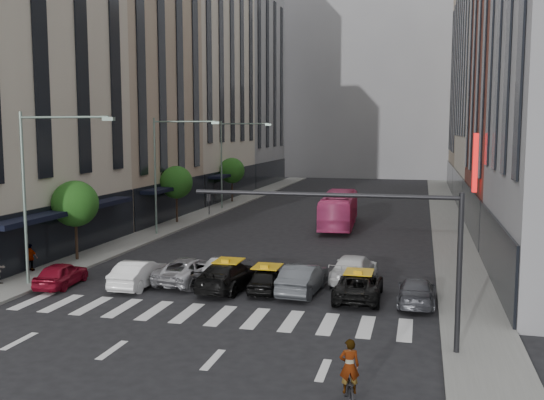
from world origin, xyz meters
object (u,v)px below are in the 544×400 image
Objects in this scene: streetlamp_mid at (166,160)px; car_red at (61,274)px; motorcycle at (349,387)px; taxi_center at (267,279)px; streetlamp_far at (230,153)px; bus at (339,210)px; pedestrian_far at (31,258)px; car_white_front at (139,273)px; taxi_left at (229,275)px; streetlamp_near at (39,175)px.

streetlamp_mid reaches higher than car_red.
motorcycle is at bearing 143.10° from car_red.
taxi_center is at bearing -78.75° from motorcycle.
streetlamp_far is 2.39× the size of taxi_center.
pedestrian_far is at bearing 51.39° from bus.
car_white_front is 1.15× the size of taxi_center.
taxi_left is at bearing -70.94° from motorcycle.
car_red is at bearing -86.93° from streetlamp_mid.
bus is 25.66m from pedestrian_far.
streetlamp_near is 1.00× the size of streetlamp_far.
streetlamp_mid is 16.00m from streetlamp_far.
car_white_front is (4.84, -14.75, -5.19)m from streetlamp_mid.
streetlamp_far is 2.34× the size of car_red.
streetlamp_mid is at bearing -49.86° from taxi_left.
motorcycle is (16.33, -9.91, -0.22)m from car_red.
bus is (12.41, -8.68, -4.41)m from streetlamp_far.
streetlamp_near is 20.43m from motorcycle.
streetlamp_near is 6.12m from pedestrian_far.
streetlamp_far is at bearing -95.51° from pedestrian_far.
motorcycle is (17.17, -9.63, -5.47)m from streetlamp_near.
streetlamp_far is (0.00, 32.00, 0.00)m from streetlamp_near.
streetlamp_mid and streetlamp_far have the same top height.
streetlamp_near reaches higher than bus.
streetlamp_near is 26.78m from bus.
bus is 6.90× the size of pedestrian_far.
streetlamp_near is at bearing 7.97° from taxi_center.
streetlamp_far is at bearing 90.00° from streetlamp_near.
taxi_center is at bearing -50.40° from streetlamp_mid.
taxi_left is 2.05m from taxi_center.
motorcycle is (17.17, -41.63, -5.47)m from streetlamp_far.
taxi_left is 0.48× the size of bus.
streetlamp_far is at bearing -37.89° from bus.
streetlamp_near is 1.76× the size of taxi_left.
bus is at bearing -34.97° from streetlamp_far.
car_red is 19.10m from motorcycle.
bus is at bearing -122.30° from car_red.
bus is at bearing 61.98° from streetlamp_near.
pedestrian_far is at bearing -9.51° from car_white_front.
streetlamp_far is 32.67m from taxi_center.
bus is at bearing -126.25° from pedestrian_far.
streetlamp_mid is 14.63m from pedestrian_far.
taxi_left is (9.59, -30.12, -5.16)m from streetlamp_far.
pedestrian_far reaches higher than car_red.
streetlamp_near reaches higher than car_red.
bus is (11.57, 23.03, 0.84)m from car_red.
car_white_front is at bearing -55.75° from motorcycle.
pedestrian_far is (-14.19, 0.55, 0.28)m from taxi_center.
car_white_front is at bearing 4.29° from taxi_center.
car_white_front is at bearing -81.05° from streetlamp_far.
streetlamp_near is at bearing 13.26° from car_red.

